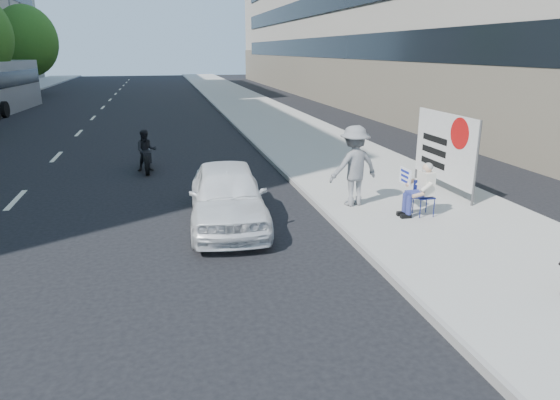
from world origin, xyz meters
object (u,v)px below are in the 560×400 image
object	(u,v)px
motorcycle	(146,153)
white_sedan_near	(227,195)
seated_protester	(420,187)
protest_banner	(444,147)
jogger	(354,166)

from	to	relation	value
motorcycle	white_sedan_near	bearing A→B (deg)	-76.43
white_sedan_near	seated_protester	bearing A→B (deg)	-5.93
protest_banner	motorcycle	bearing A→B (deg)	148.20
protest_banner	motorcycle	distance (m)	9.72
seated_protester	motorcycle	size ratio (longest dim) A/B	0.64
seated_protester	jogger	bearing A→B (deg)	136.21
seated_protester	motorcycle	world-z (taller)	seated_protester
jogger	motorcycle	distance (m)	7.87
seated_protester	motorcycle	xyz separation A→B (m)	(-6.51, 6.99, -0.24)
seated_protester	motorcycle	distance (m)	9.56
seated_protester	white_sedan_near	xyz separation A→B (m)	(-4.54, 0.82, -0.14)
protest_banner	motorcycle	world-z (taller)	protest_banner
protest_banner	white_sedan_near	bearing A→B (deg)	-170.29
jogger	protest_banner	size ratio (longest dim) A/B	0.67
protest_banner	motorcycle	xyz separation A→B (m)	(-8.23, 5.10, -0.76)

